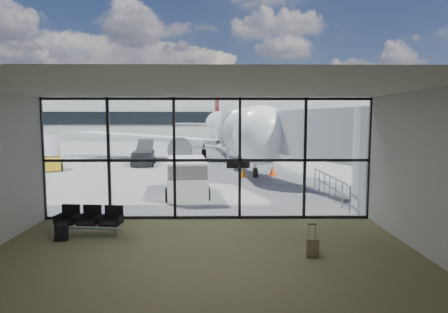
{
  "coord_description": "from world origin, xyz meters",
  "views": [
    {
      "loc": [
        0.45,
        -13.66,
        3.67
      ],
      "look_at": [
        0.66,
        3.0,
        2.05
      ],
      "focal_mm": 30.0,
      "sensor_mm": 36.0,
      "label": 1
    }
  ],
  "objects_px": {
    "belt_loader": "(144,157)",
    "backpack": "(61,232)",
    "service_van": "(187,177)",
    "seating_row": "(91,219)",
    "airliner": "(230,129)",
    "mobile_stairs": "(48,161)",
    "suitcase": "(312,248)"
  },
  "relations": [
    {
      "from": "backpack",
      "to": "service_van",
      "type": "distance_m",
      "value": 7.58
    },
    {
      "from": "suitcase",
      "to": "seating_row",
      "type": "bearing_deg",
      "value": 166.42
    },
    {
      "from": "airliner",
      "to": "mobile_stairs",
      "type": "distance_m",
      "value": 16.71
    },
    {
      "from": "backpack",
      "to": "seating_row",
      "type": "bearing_deg",
      "value": 32.64
    },
    {
      "from": "backpack",
      "to": "belt_loader",
      "type": "relative_size",
      "value": 0.12
    },
    {
      "from": "belt_loader",
      "to": "mobile_stairs",
      "type": "relative_size",
      "value": 1.12
    },
    {
      "from": "backpack",
      "to": "belt_loader",
      "type": "bearing_deg",
      "value": 83.88
    },
    {
      "from": "service_van",
      "to": "belt_loader",
      "type": "distance_m",
      "value": 13.3
    },
    {
      "from": "backpack",
      "to": "service_van",
      "type": "height_order",
      "value": "service_van"
    },
    {
      "from": "belt_loader",
      "to": "mobile_stairs",
      "type": "bearing_deg",
      "value": -163.62
    },
    {
      "from": "mobile_stairs",
      "to": "backpack",
      "type": "bearing_deg",
      "value": -86.72
    },
    {
      "from": "backpack",
      "to": "mobile_stairs",
      "type": "relative_size",
      "value": 0.14
    },
    {
      "from": "service_van",
      "to": "seating_row",
      "type": "bearing_deg",
      "value": -118.74
    },
    {
      "from": "seating_row",
      "to": "suitcase",
      "type": "distance_m",
      "value": 6.96
    },
    {
      "from": "belt_loader",
      "to": "backpack",
      "type": "bearing_deg",
      "value": -91.68
    },
    {
      "from": "mobile_stairs",
      "to": "service_van",
      "type": "bearing_deg",
      "value": -63.48
    },
    {
      "from": "mobile_stairs",
      "to": "suitcase",
      "type": "bearing_deg",
      "value": -72.08
    },
    {
      "from": "airliner",
      "to": "service_van",
      "type": "xyz_separation_m",
      "value": [
        -2.61,
        -19.02,
        -1.83
      ]
    },
    {
      "from": "suitcase",
      "to": "belt_loader",
      "type": "distance_m",
      "value": 22.49
    },
    {
      "from": "belt_loader",
      "to": "mobile_stairs",
      "type": "distance_m",
      "value": 7.07
    },
    {
      "from": "seating_row",
      "to": "airliner",
      "type": "xyz_separation_m",
      "value": [
        5.18,
        25.21,
        2.23
      ]
    },
    {
      "from": "seating_row",
      "to": "mobile_stairs",
      "type": "distance_m",
      "value": 18.16
    },
    {
      "from": "service_van",
      "to": "belt_loader",
      "type": "bearing_deg",
      "value": 104.15
    },
    {
      "from": "seating_row",
      "to": "backpack",
      "type": "bearing_deg",
      "value": -131.18
    },
    {
      "from": "airliner",
      "to": "backpack",
      "type": "bearing_deg",
      "value": -108.1
    },
    {
      "from": "airliner",
      "to": "service_van",
      "type": "relative_size",
      "value": 8.15
    },
    {
      "from": "belt_loader",
      "to": "suitcase",
      "type": "bearing_deg",
      "value": -73.04
    },
    {
      "from": "seating_row",
      "to": "suitcase",
      "type": "xyz_separation_m",
      "value": [
        6.63,
        -2.09,
        -0.25
      ]
    },
    {
      "from": "backpack",
      "to": "belt_loader",
      "type": "xyz_separation_m",
      "value": [
        -1.37,
        19.29,
        0.41
      ]
    },
    {
      "from": "mobile_stairs",
      "to": "seating_row",
      "type": "bearing_deg",
      "value": -83.93
    },
    {
      "from": "seating_row",
      "to": "airliner",
      "type": "bearing_deg",
      "value": 84.38
    },
    {
      "from": "suitcase",
      "to": "airliner",
      "type": "bearing_deg",
      "value": 96.94
    }
  ]
}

